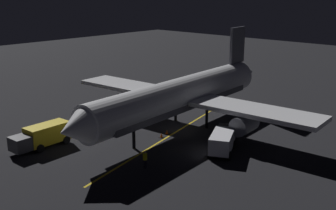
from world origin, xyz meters
name	(u,v)px	position (x,y,z in m)	size (l,w,h in m)	color
ground_plane	(179,130)	(0.00, 0.00, -0.10)	(180.00, 180.00, 0.20)	black
apron_guide_stripe	(163,140)	(-1.10, 4.00, 0.00)	(0.24, 27.39, 0.01)	gold
airliner	(182,96)	(0.04, -0.59, 4.15)	(34.10, 36.75, 11.45)	white
baggage_truck	(43,136)	(6.92, 14.56, 1.28)	(2.48, 6.66, 2.46)	gold
catering_truck	(223,140)	(-8.05, 2.14, 1.17)	(4.67, 6.68, 2.18)	silver
ground_crew_worker	(145,159)	(-5.12, 10.86, 0.89)	(0.40, 0.40, 1.74)	black
traffic_cone_near_left	(167,132)	(-0.15, 2.36, 0.25)	(0.50, 0.50, 0.55)	#EA590F
traffic_cone_near_right	(161,135)	(-0.47, 3.65, 0.25)	(0.50, 0.50, 0.55)	#EA590F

